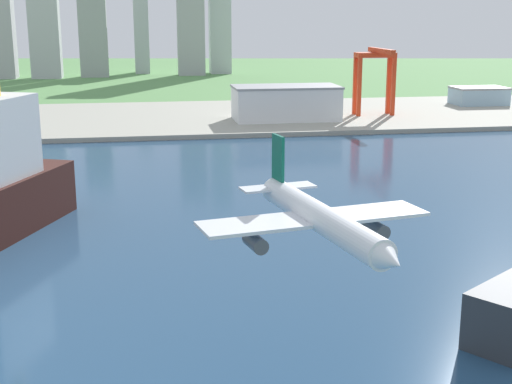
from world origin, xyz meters
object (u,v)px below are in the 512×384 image
at_px(warehouse_annex, 479,96).
at_px(warehouse_main, 286,103).
at_px(airplane_landing, 321,219).
at_px(port_crane_red, 376,67).

bearing_deg(warehouse_annex, warehouse_main, -161.20).
distance_m(airplane_landing, warehouse_annex, 397.74).
distance_m(warehouse_main, warehouse_annex, 147.15).
height_order(port_crane_red, warehouse_annex, port_crane_red).
xyz_separation_m(airplane_landing, port_crane_red, (112.34, 306.68, -1.62)).
relative_size(port_crane_red, warehouse_annex, 1.17).
bearing_deg(warehouse_main, airplane_landing, -100.94).
bearing_deg(port_crane_red, warehouse_main, -170.47).
bearing_deg(warehouse_main, port_crane_red, 9.53).
bearing_deg(port_crane_red, warehouse_annex, 24.34).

